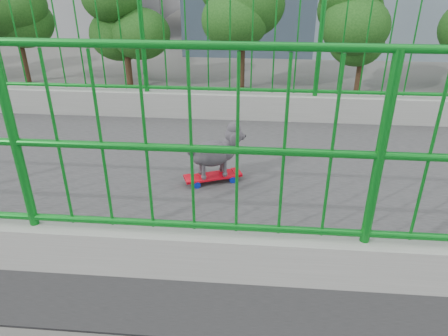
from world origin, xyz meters
TOP-DOWN VIEW (x-y plane):
  - road at (-13.00, 0.00)m, footprint 18.00×90.00m
  - street_trees at (-26.03, 1.06)m, footprint 5.30×60.40m
  - skateboard at (0.24, 4.98)m, footprint 0.32×0.52m
  - poodle at (0.23, 5.01)m, footprint 0.32×0.48m
  - car_2 at (-12.40, -0.68)m, footprint 2.32×5.03m
  - car_3 at (-15.60, 5.40)m, footprint 2.15×5.29m
  - car_4 at (-18.80, -4.86)m, footprint 1.69×4.21m
  - car_5 at (-6.00, 0.59)m, footprint 1.63×4.68m

SIDE VIEW (x-z plane):
  - road at x=-13.00m, z-range 0.00..0.02m
  - car_2 at x=-12.40m, z-range 0.00..1.40m
  - car_4 at x=-18.80m, z-range 0.00..1.43m
  - car_3 at x=-15.60m, z-range 0.00..1.54m
  - car_5 at x=-6.00m, z-range 0.00..1.54m
  - street_trees at x=-26.03m, z-range 1.09..8.35m
  - skateboard at x=0.24m, z-range 7.02..7.08m
  - poodle at x=0.23m, z-range 7.08..7.51m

